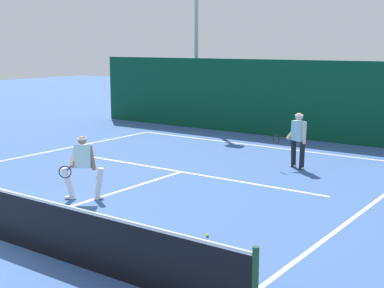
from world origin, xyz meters
TOP-DOWN VIEW (x-y plane):
  - court_line_baseline_far at (0.00, 11.36)m, footprint 11.02×0.10m
  - court_line_service at (0.00, 6.43)m, footprint 8.99×0.10m
  - court_line_centre at (0.00, 3.20)m, footprint 0.10×6.40m
  - player_near at (-0.17, 2.79)m, footprint 0.91×1.06m
  - player_far at (2.52, 8.81)m, footprint 0.98×0.83m
  - tennis_ball at (3.63, 2.40)m, footprint 0.07×0.07m
  - tennis_ball_extra at (-1.45, 4.47)m, footprint 0.07×0.07m
  - back_fence_windscreen at (0.00, 13.61)m, footprint 19.34×0.12m
  - light_pole at (-5.73, 15.31)m, footprint 0.55×0.44m

SIDE VIEW (x-z plane):
  - court_line_baseline_far at x=0.00m, z-range 0.00..0.01m
  - court_line_service at x=0.00m, z-range 0.00..0.01m
  - court_line_centre at x=0.00m, z-range 0.00..0.01m
  - tennis_ball at x=3.63m, z-range 0.00..0.07m
  - tennis_ball_extra at x=-1.45m, z-range 0.00..0.07m
  - player_near at x=-0.17m, z-range 0.07..1.61m
  - player_far at x=2.52m, z-range 0.09..1.75m
  - back_fence_windscreen at x=0.00m, z-range 0.00..3.05m
  - light_pole at x=-5.73m, z-range 0.88..9.49m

